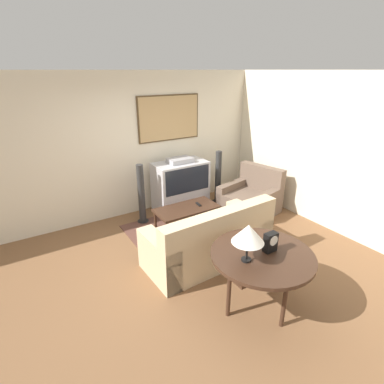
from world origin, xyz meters
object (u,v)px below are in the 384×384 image
(tv, at_px, (181,186))
(table_lamp, at_px, (248,234))
(coffee_table, at_px, (187,210))
(console_table, at_px, (262,258))
(armchair, at_px, (251,198))
(couch, at_px, (210,241))
(mantel_clock, at_px, (270,242))
(speaker_tower_right, at_px, (218,178))
(speaker_tower_left, at_px, (141,196))

(tv, distance_m, table_lamp, 3.03)
(coffee_table, bearing_deg, console_table, -96.41)
(armchair, height_order, coffee_table, armchair)
(armchair, bearing_deg, couch, -73.13)
(tv, bearing_deg, coffee_table, -112.85)
(mantel_clock, bearing_deg, couch, 93.58)
(table_lamp, bearing_deg, tv, 74.04)
(table_lamp, distance_m, mantel_clock, 0.42)
(armchair, xyz_separation_m, table_lamp, (-1.99, -2.04, 0.80))
(tv, xyz_separation_m, couch, (-0.53, -1.77, -0.19))
(table_lamp, height_order, speaker_tower_right, table_lamp)
(couch, xyz_separation_m, console_table, (-0.04, -1.09, 0.35))
(armchair, distance_m, speaker_tower_right, 0.84)
(speaker_tower_left, distance_m, speaker_tower_right, 1.76)
(armchair, xyz_separation_m, mantel_clock, (-1.63, -2.04, 0.58))
(coffee_table, height_order, speaker_tower_left, speaker_tower_left)
(couch, bearing_deg, coffee_table, -103.35)
(table_lamp, xyz_separation_m, speaker_tower_left, (-0.06, 2.78, -0.54))
(armchair, relative_size, speaker_tower_left, 1.01)
(armchair, height_order, console_table, armchair)
(tv, distance_m, speaker_tower_right, 0.89)
(mantel_clock, distance_m, speaker_tower_right, 3.11)
(mantel_clock, bearing_deg, armchair, 51.42)
(coffee_table, xyz_separation_m, mantel_clock, (-0.13, -2.07, 0.47))
(table_lamp, relative_size, speaker_tower_right, 0.39)
(coffee_table, distance_m, console_table, 2.10)
(mantel_clock, bearing_deg, tv, 80.87)
(coffee_table, relative_size, speaker_tower_left, 0.98)
(table_lamp, bearing_deg, mantel_clock, -0.20)
(couch, relative_size, mantel_clock, 8.20)
(console_table, xyz_separation_m, speaker_tower_right, (1.45, 2.78, -0.14))
(tv, xyz_separation_m, console_table, (-0.57, -2.86, 0.16))
(armchair, distance_m, coffee_table, 1.51)
(armchair, bearing_deg, coffee_table, -103.58)
(mantel_clock, bearing_deg, speaker_tower_right, 64.26)
(console_table, bearing_deg, armchair, 49.62)
(coffee_table, relative_size, mantel_clock, 4.77)
(couch, height_order, table_lamp, table_lamp)
(speaker_tower_left, bearing_deg, speaker_tower_right, 0.00)
(armchair, bearing_deg, console_table, -52.73)
(armchair, height_order, speaker_tower_left, speaker_tower_left)
(speaker_tower_left, relative_size, speaker_tower_right, 1.00)
(console_table, bearing_deg, tv, 78.81)
(armchair, relative_size, table_lamp, 2.59)
(tv, bearing_deg, couch, -106.61)
(couch, height_order, console_table, couch)
(tv, height_order, console_table, tv)
(speaker_tower_left, xyz_separation_m, speaker_tower_right, (1.76, 0.00, 0.00))
(table_lamp, relative_size, speaker_tower_left, 0.39)
(table_lamp, relative_size, mantel_clock, 1.90)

